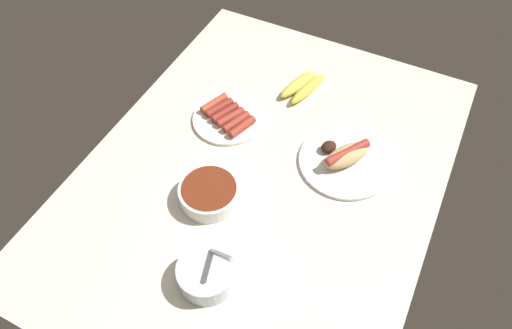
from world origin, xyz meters
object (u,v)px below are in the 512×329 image
at_px(banana_bunch, 303,86).
at_px(plate_sausages, 228,117).
at_px(bowl_coleslaw, 207,273).
at_px(plate_hotdog_assembled, 345,158).
at_px(bowl_chili, 209,193).

relative_size(banana_bunch, plate_sausages, 0.83).
bearing_deg(bowl_coleslaw, banana_bunch, 4.16).
bearing_deg(bowl_coleslaw, plate_hotdog_assembled, -19.66).
xyz_separation_m(bowl_chili, bowl_coleslaw, (-0.19, -0.10, 0.00)).
bearing_deg(banana_bunch, plate_sausages, 145.40).
xyz_separation_m(banana_bunch, plate_hotdog_assembled, (-0.21, -0.21, 0.00)).
bearing_deg(banana_bunch, bowl_chili, 173.24).
bearing_deg(bowl_coleslaw, plate_sausages, 23.02).
height_order(plate_hotdog_assembled, bowl_coleslaw, bowl_coleslaw).
distance_m(bowl_chili, bowl_coleslaw, 0.22).
distance_m(banana_bunch, bowl_coleslaw, 0.67).
bearing_deg(plate_hotdog_assembled, plate_sausages, 90.16).
distance_m(banana_bunch, plate_sausages, 0.26).
xyz_separation_m(bowl_chili, plate_sausages, (0.26, 0.09, -0.01)).
height_order(plate_sausages, bowl_coleslaw, bowl_coleslaw).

